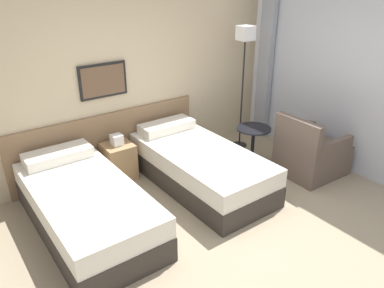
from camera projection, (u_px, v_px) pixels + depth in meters
The scene contains 9 objects.
ground_plane at pixel (242, 234), 4.03m from camera, with size 16.00×16.00×0.00m, color gray.
wall_headboard at pixel (134, 75), 5.07m from camera, with size 10.00×0.10×2.70m.
wall_window at pixel (384, 81), 4.64m from camera, with size 0.21×4.67×2.70m.
bed_near_door at pixel (86, 206), 4.05m from camera, with size 0.98×2.04×0.64m.
bed_near_window at pixel (199, 166), 4.89m from camera, with size 0.98×2.04×0.64m.
nightstand at pixel (119, 161), 5.03m from camera, with size 0.38×0.39×0.64m.
floor_lamp at pixel (245, 51), 5.46m from camera, with size 0.24×0.24×1.88m.
side_table at pixel (253, 139), 5.33m from camera, with size 0.49×0.49×0.58m.
armchair at pixel (310, 155), 5.15m from camera, with size 0.85×0.74×0.87m.
Camera 1 is at (-2.37, -2.29, 2.57)m, focal length 35.00 mm.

